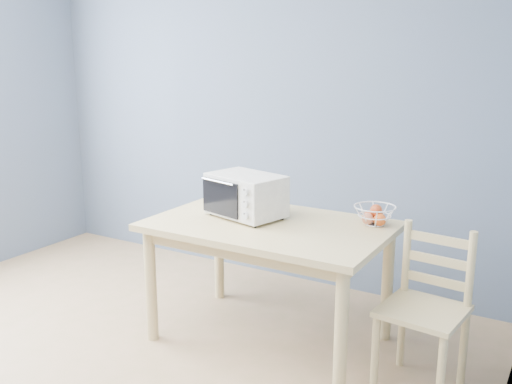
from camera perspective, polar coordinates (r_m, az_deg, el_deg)
The scene contains 5 objects.
room at distance 2.77m, azimuth -23.85°, elevation 3.67°, with size 4.01×4.51×2.61m.
dining_table at distance 3.42m, azimuth 1.35°, elevation -4.73°, with size 1.40×0.90×0.75m.
toaster_oven at distance 3.49m, azimuth -1.24°, elevation -0.24°, with size 0.52×0.41×0.27m.
fruit_basket at distance 3.40m, azimuth 11.76°, elevation -2.26°, with size 0.32×0.32×0.12m.
dining_chair at distance 3.14m, azimuth 16.58°, elevation -11.41°, with size 0.44×0.44×0.86m.
Camera 1 is at (2.23, -1.58, 1.71)m, focal length 40.00 mm.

